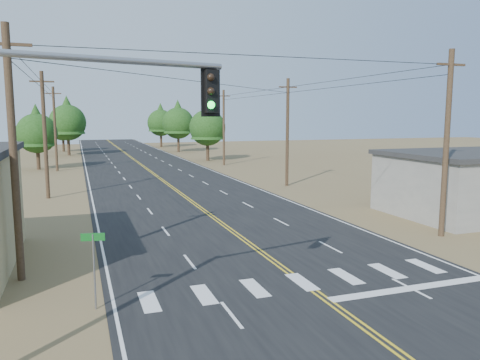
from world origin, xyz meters
name	(u,v)px	position (x,y,z in m)	size (l,w,h in m)	color
road	(182,195)	(0.00, 30.00, 0.01)	(15.00, 200.00, 0.02)	black
utility_pole_left_near	(13,153)	(-10.50, 12.00, 5.12)	(1.80, 0.30, 10.00)	#4C3826
utility_pole_left_mid	(45,134)	(-10.50, 32.00, 5.12)	(1.80, 0.30, 10.00)	#4C3826
utility_pole_left_far	(55,128)	(-10.50, 52.00, 5.12)	(1.80, 0.30, 10.00)	#4C3826
utility_pole_right_near	(446,143)	(10.50, 12.00, 5.12)	(1.80, 0.30, 10.00)	#4C3826
utility_pole_right_mid	(287,131)	(10.50, 32.00, 5.12)	(1.80, 0.30, 10.00)	#4C3826
utility_pole_right_far	(224,127)	(10.50, 52.00, 5.12)	(1.80, 0.30, 10.00)	#4C3826
signal_mast_left	(43,155)	(-8.96, 4.44, 5.57)	(7.08, 1.79, 8.18)	gray
street_sign	(94,259)	(-7.80, 8.00, 1.77)	(0.78, 0.18, 2.65)	gray
tree_left_near	(37,129)	(-12.72, 54.58, 4.95)	(4.86, 4.86, 8.10)	#3F2D1E
tree_left_mid	(67,119)	(-9.44, 75.94, 6.12)	(6.01, 6.01, 10.01)	#3F2D1E
tree_left_far	(62,124)	(-10.49, 85.48, 5.05)	(4.95, 4.95, 8.25)	#3F2D1E
tree_right_near	(207,124)	(10.14, 58.93, 5.42)	(5.31, 5.31, 8.86)	#3F2D1E
tree_right_mid	(178,120)	(9.68, 77.71, 5.88)	(5.77, 5.77, 9.61)	#3F2D1E
tree_right_far	(161,120)	(9.00, 92.42, 5.75)	(5.64, 5.64, 9.40)	#3F2D1E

